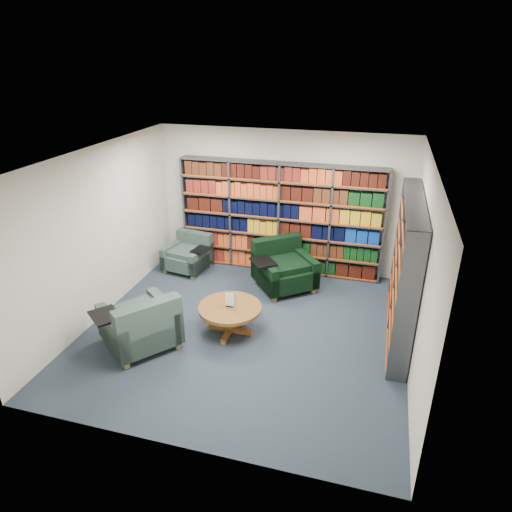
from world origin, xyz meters
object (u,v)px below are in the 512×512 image
(chair_teal_left, at_px, (189,255))
(coffee_table, at_px, (230,312))
(chair_green_right, at_px, (282,268))
(chair_teal_front, at_px, (142,327))

(chair_teal_left, distance_m, coffee_table, 2.54)
(chair_green_right, bearing_deg, chair_teal_left, 173.46)
(coffee_table, bearing_deg, chair_green_right, 75.88)
(chair_teal_left, relative_size, chair_teal_front, 0.72)
(chair_teal_front, relative_size, coffee_table, 1.39)
(chair_green_right, distance_m, chair_teal_front, 2.98)
(chair_green_right, xyz_separation_m, coffee_table, (-0.45, -1.77, 0.02))
(chair_green_right, distance_m, coffee_table, 1.83)
(chair_teal_front, distance_m, coffee_table, 1.36)
(chair_green_right, height_order, chair_teal_front, chair_teal_front)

